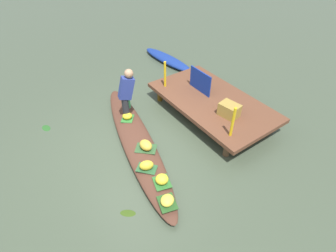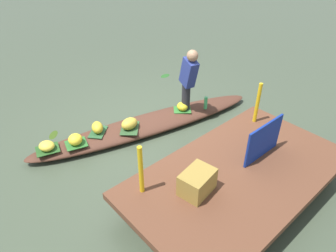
{
  "view_description": "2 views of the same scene",
  "coord_description": "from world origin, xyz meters",
  "px_view_note": "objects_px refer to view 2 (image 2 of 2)",
  "views": [
    {
      "loc": [
        3.93,
        -1.91,
        4.14
      ],
      "look_at": [
        0.32,
        0.64,
        0.44
      ],
      "focal_mm": 28.13,
      "sensor_mm": 36.0,
      "label": 1
    },
    {
      "loc": [
        2.94,
        3.81,
        3.35
      ],
      "look_at": [
        0.09,
        0.63,
        0.42
      ],
      "focal_mm": 33.22,
      "sensor_mm": 36.0,
      "label": 2
    }
  ],
  "objects_px": {
    "banana_bunch_4": "(47,146)",
    "vendor_boat": "(149,124)",
    "produce_crate": "(197,182)",
    "water_bottle": "(206,103)",
    "banana_bunch_2": "(75,139)",
    "banana_bunch_3": "(97,127)",
    "banana_bunch_0": "(129,124)",
    "vendor_person": "(189,77)",
    "banana_bunch_1": "(182,106)",
    "market_banner": "(264,140)"
  },
  "relations": [
    {
      "from": "water_bottle",
      "to": "market_banner",
      "type": "distance_m",
      "value": 1.88
    },
    {
      "from": "vendor_person",
      "to": "produce_crate",
      "type": "xyz_separation_m",
      "value": [
        1.58,
        1.74,
        -0.3
      ]
    },
    {
      "from": "banana_bunch_3",
      "to": "banana_bunch_0",
      "type": "bearing_deg",
      "value": 149.9
    },
    {
      "from": "vendor_boat",
      "to": "produce_crate",
      "type": "xyz_separation_m",
      "value": [
        0.82,
        1.99,
        0.5
      ]
    },
    {
      "from": "banana_bunch_0",
      "to": "banana_bunch_4",
      "type": "distance_m",
      "value": 1.4
    },
    {
      "from": "banana_bunch_3",
      "to": "water_bottle",
      "type": "distance_m",
      "value": 2.11
    },
    {
      "from": "banana_bunch_0",
      "to": "produce_crate",
      "type": "relative_size",
      "value": 0.71
    },
    {
      "from": "banana_bunch_1",
      "to": "market_banner",
      "type": "xyz_separation_m",
      "value": [
        0.33,
        1.96,
        0.45
      ]
    },
    {
      "from": "vendor_boat",
      "to": "banana_bunch_3",
      "type": "relative_size",
      "value": 15.96
    },
    {
      "from": "banana_bunch_1",
      "to": "banana_bunch_4",
      "type": "distance_m",
      "value": 2.54
    },
    {
      "from": "banana_bunch_1",
      "to": "vendor_person",
      "type": "distance_m",
      "value": 0.63
    },
    {
      "from": "vendor_person",
      "to": "produce_crate",
      "type": "distance_m",
      "value": 2.37
    },
    {
      "from": "banana_bunch_4",
      "to": "vendor_boat",
      "type": "bearing_deg",
      "value": 167.22
    },
    {
      "from": "vendor_boat",
      "to": "banana_bunch_3",
      "type": "xyz_separation_m",
      "value": [
        0.91,
        -0.29,
        0.2
      ]
    },
    {
      "from": "banana_bunch_3",
      "to": "banana_bunch_4",
      "type": "relative_size",
      "value": 1.09
    },
    {
      "from": "vendor_boat",
      "to": "banana_bunch_2",
      "type": "relative_size",
      "value": 18.3
    },
    {
      "from": "banana_bunch_0",
      "to": "vendor_person",
      "type": "relative_size",
      "value": 0.25
    },
    {
      "from": "banana_bunch_2",
      "to": "vendor_person",
      "type": "xyz_separation_m",
      "value": [
        -2.12,
        0.47,
        0.61
      ]
    },
    {
      "from": "water_bottle",
      "to": "produce_crate",
      "type": "height_order",
      "value": "produce_crate"
    },
    {
      "from": "banana_bunch_4",
      "to": "water_bottle",
      "type": "xyz_separation_m",
      "value": [
        -2.85,
        0.83,
        0.05
      ]
    },
    {
      "from": "banana_bunch_3",
      "to": "market_banner",
      "type": "height_order",
      "value": "market_banner"
    },
    {
      "from": "vendor_boat",
      "to": "market_banner",
      "type": "bearing_deg",
      "value": 113.16
    },
    {
      "from": "banana_bunch_4",
      "to": "produce_crate",
      "type": "xyz_separation_m",
      "value": [
        -0.96,
        2.39,
        0.32
      ]
    },
    {
      "from": "banana_bunch_0",
      "to": "water_bottle",
      "type": "bearing_deg",
      "value": 163.88
    },
    {
      "from": "banana_bunch_3",
      "to": "vendor_person",
      "type": "bearing_deg",
      "value": 162.37
    },
    {
      "from": "vendor_boat",
      "to": "water_bottle",
      "type": "xyz_separation_m",
      "value": [
        -1.07,
        0.43,
        0.23
      ]
    },
    {
      "from": "banana_bunch_0",
      "to": "banana_bunch_3",
      "type": "distance_m",
      "value": 0.56
    },
    {
      "from": "vendor_boat",
      "to": "banana_bunch_1",
      "type": "bearing_deg",
      "value": 179.99
    },
    {
      "from": "vendor_boat",
      "to": "banana_bunch_2",
      "type": "distance_m",
      "value": 1.39
    },
    {
      "from": "banana_bunch_1",
      "to": "banana_bunch_4",
      "type": "height_order",
      "value": "banana_bunch_1"
    },
    {
      "from": "produce_crate",
      "to": "banana_bunch_3",
      "type": "bearing_deg",
      "value": -87.73
    },
    {
      "from": "banana_bunch_3",
      "to": "banana_bunch_2",
      "type": "bearing_deg",
      "value": 6.99
    },
    {
      "from": "produce_crate",
      "to": "water_bottle",
      "type": "bearing_deg",
      "value": -140.49
    },
    {
      "from": "banana_bunch_0",
      "to": "vendor_boat",
      "type": "bearing_deg",
      "value": 179.11
    },
    {
      "from": "vendor_person",
      "to": "market_banner",
      "type": "height_order",
      "value": "vendor_person"
    },
    {
      "from": "banana_bunch_3",
      "to": "banana_bunch_4",
      "type": "distance_m",
      "value": 0.87
    },
    {
      "from": "banana_bunch_1",
      "to": "banana_bunch_0",
      "type": "bearing_deg",
      "value": -8.68
    },
    {
      "from": "market_banner",
      "to": "produce_crate",
      "type": "height_order",
      "value": "market_banner"
    },
    {
      "from": "banana_bunch_1",
      "to": "banana_bunch_2",
      "type": "distance_m",
      "value": 2.1
    },
    {
      "from": "banana_bunch_2",
      "to": "banana_bunch_3",
      "type": "relative_size",
      "value": 0.87
    },
    {
      "from": "banana_bunch_2",
      "to": "banana_bunch_4",
      "type": "bearing_deg",
      "value": -22.54
    },
    {
      "from": "banana_bunch_0",
      "to": "banana_bunch_3",
      "type": "height_order",
      "value": "banana_bunch_0"
    },
    {
      "from": "banana_bunch_0",
      "to": "banana_bunch_3",
      "type": "xyz_separation_m",
      "value": [
        0.48,
        -0.28,
        -0.0
      ]
    },
    {
      "from": "banana_bunch_4",
      "to": "produce_crate",
      "type": "distance_m",
      "value": 2.59
    },
    {
      "from": "banana_bunch_0",
      "to": "banana_bunch_4",
      "type": "relative_size",
      "value": 1.22
    },
    {
      "from": "banana_bunch_0",
      "to": "banana_bunch_3",
      "type": "relative_size",
      "value": 1.12
    },
    {
      "from": "market_banner",
      "to": "vendor_person",
      "type": "bearing_deg",
      "value": -100.95
    },
    {
      "from": "vendor_boat",
      "to": "banana_bunch_4",
      "type": "distance_m",
      "value": 1.83
    },
    {
      "from": "vendor_boat",
      "to": "water_bottle",
      "type": "bearing_deg",
      "value": 171.59
    },
    {
      "from": "banana_bunch_3",
      "to": "vendor_person",
      "type": "distance_m",
      "value": 1.85
    }
  ]
}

